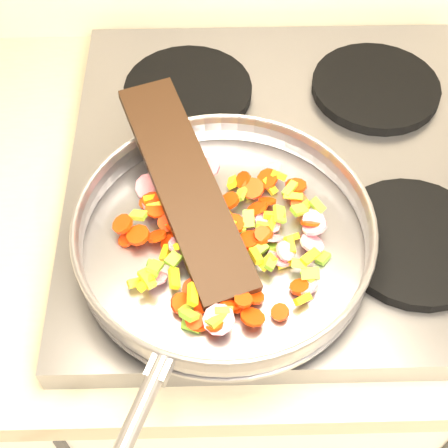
{
  "coord_description": "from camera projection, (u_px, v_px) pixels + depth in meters",
  "views": [
    {
      "loc": [
        -0.8,
        1.1,
        1.58
      ],
      "look_at": [
        -0.79,
        1.52,
        1.0
      ],
      "focal_mm": 50.0,
      "sensor_mm": 36.0,
      "label": 1
    }
  ],
  "objects": [
    {
      "name": "cooktop",
      "position": [
        288.0,
        172.0,
        0.87
      ],
      "size": [
        0.6,
        0.6,
        0.04
      ],
      "primitive_type": "cube",
      "color": "#939399",
      "rests_on": "counter_top"
    },
    {
      "name": "grate_fl",
      "position": [
        186.0,
        246.0,
        0.76
      ],
      "size": [
        0.19,
        0.19,
        0.02
      ],
      "primitive_type": "cylinder",
      "color": "black",
      "rests_on": "cooktop"
    },
    {
      "name": "grate_fr",
      "position": [
        414.0,
        241.0,
        0.76
      ],
      "size": [
        0.19,
        0.19,
        0.02
      ],
      "primitive_type": "cylinder",
      "color": "black",
      "rests_on": "cooktop"
    },
    {
      "name": "grate_bl",
      "position": [
        188.0,
        90.0,
        0.93
      ],
      "size": [
        0.19,
        0.19,
        0.02
      ],
      "primitive_type": "cylinder",
      "color": "black",
      "rests_on": "cooktop"
    },
    {
      "name": "grate_br",
      "position": [
        376.0,
        87.0,
        0.93
      ],
      "size": [
        0.19,
        0.19,
        0.02
      ],
      "primitive_type": "cylinder",
      "color": "black",
      "rests_on": "cooktop"
    },
    {
      "name": "saute_pan",
      "position": [
        223.0,
        233.0,
        0.73
      ],
      "size": [
        0.38,
        0.53,
        0.05
      ],
      "rotation": [
        0.0,
        0.0,
        -0.38
      ],
      "color": "#9E9EA5",
      "rests_on": "grate_fl"
    },
    {
      "name": "vegetable_heap",
      "position": [
        223.0,
        236.0,
        0.74
      ],
      "size": [
        0.26,
        0.26,
        0.05
      ],
      "color": "yellow",
      "rests_on": "saute_pan"
    },
    {
      "name": "wooden_spatula",
      "position": [
        185.0,
        185.0,
        0.74
      ],
      "size": [
        0.17,
        0.31,
        0.07
      ],
      "primitive_type": "cube",
      "rotation": [
        0.0,
        -0.18,
        1.93
      ],
      "color": "black",
      "rests_on": "saute_pan"
    }
  ]
}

